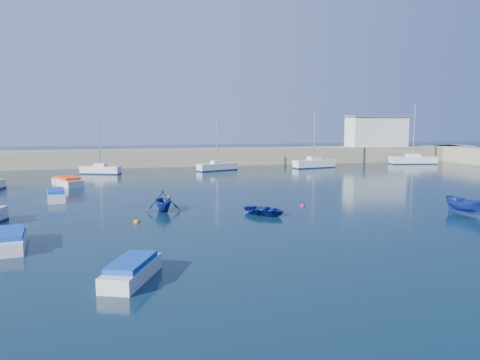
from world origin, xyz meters
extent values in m
plane|color=#0B2232|center=(0.00, 0.00, 0.00)|extent=(220.00, 220.00, 0.00)
cube|color=gray|center=(0.00, 46.00, 1.30)|extent=(96.00, 4.50, 2.60)
cube|color=silver|center=(30.00, 46.00, 5.10)|extent=(10.00, 4.00, 5.00)
cube|color=silver|center=(-15.27, 36.69, 0.50)|extent=(5.42, 3.22, 1.01)
cylinder|color=#B7BABC|center=(-15.27, 36.69, 4.02)|extent=(0.15, 0.15, 6.03)
cube|color=silver|center=(0.59, 37.47, 0.50)|extent=(6.02, 3.65, 1.01)
cylinder|color=#B7BABC|center=(0.59, 37.47, 4.36)|extent=(0.15, 0.15, 6.70)
cube|color=silver|center=(15.41, 37.96, 0.60)|extent=(6.62, 2.95, 1.19)
cylinder|color=#B7BABC|center=(15.41, 37.96, 4.87)|extent=(0.18, 0.18, 7.36)
cube|color=silver|center=(33.61, 40.36, 0.59)|extent=(7.63, 3.28, 1.17)
cylinder|color=#B7BABC|center=(33.61, 40.36, 5.42)|extent=(0.17, 0.17, 8.49)
cube|color=silver|center=(-17.82, 0.06, 0.36)|extent=(2.18, 4.57, 0.72)
cube|color=#0E3F9F|center=(-17.82, 0.06, 0.85)|extent=(1.94, 3.48, 0.27)
cube|color=silver|center=(-17.77, 15.99, 0.36)|extent=(2.06, 4.24, 0.73)
cube|color=#0E3F9F|center=(-17.77, 15.99, 0.86)|extent=(1.83, 3.22, 0.27)
cube|color=silver|center=(-18.04, 25.75, 0.36)|extent=(3.76, 5.05, 0.72)
cube|color=#FF4A0E|center=(-18.04, 25.75, 0.86)|extent=(3.12, 3.95, 0.27)
cube|color=silver|center=(-11.24, -6.88, 0.34)|extent=(2.84, 4.28, 0.69)
cube|color=#0E3F9F|center=(-11.24, -6.88, 0.82)|extent=(2.39, 3.32, 0.26)
imported|color=navy|center=(-1.48, 5.73, 0.35)|extent=(3.96, 4.11, 0.69)
imported|color=navy|center=(-8.84, 8.91, 0.81)|extent=(2.77, 3.17, 1.62)
imported|color=navy|center=(13.53, 2.82, 0.63)|extent=(2.06, 3.47, 1.26)
sphere|color=#D9580B|center=(-10.91, 5.15, 0.00)|extent=(0.45, 0.45, 0.45)
sphere|color=red|center=(2.55, 8.42, 0.00)|extent=(0.39, 0.39, 0.39)
sphere|color=#D9580B|center=(14.78, 3.79, 0.00)|extent=(0.48, 0.48, 0.48)
sphere|color=#D9580B|center=(-7.94, 15.26, 0.00)|extent=(0.40, 0.40, 0.40)
camera|label=1|loc=(-11.05, -27.49, 7.04)|focal=35.00mm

